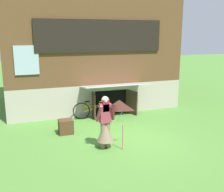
# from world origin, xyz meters

# --- Properties ---
(ground_plane) EXTENTS (60.00, 60.00, 0.00)m
(ground_plane) POSITION_xyz_m (0.00, 0.00, 0.00)
(ground_plane) COLOR #4C7F33
(log_house) EXTENTS (7.68, 6.30, 5.12)m
(log_house) POSITION_xyz_m (-0.00, 5.59, 2.56)
(log_house) COLOR #ADA393
(log_house) RESTS_ON ground_plane
(person) EXTENTS (0.61, 0.52, 1.63)m
(person) POSITION_xyz_m (-0.90, -0.35, 0.69)
(person) COLOR #7F6B51
(person) RESTS_ON ground_plane
(kite) EXTENTS (0.82, 0.76, 1.54)m
(kite) POSITION_xyz_m (-0.62, -0.80, 1.27)
(kite) COLOR #E54C7F
(kite) RESTS_ON ground_plane
(bicycle_yellow) EXTENTS (1.66, 0.24, 0.76)m
(bicycle_yellow) POSITION_xyz_m (-0.47, 2.63, 0.37)
(bicycle_yellow) COLOR black
(bicycle_yellow) RESTS_ON ground_plane
(wooden_crate) EXTENTS (0.49, 0.42, 0.51)m
(wooden_crate) POSITION_xyz_m (-1.84, 1.26, 0.26)
(wooden_crate) COLOR #4C331E
(wooden_crate) RESTS_ON ground_plane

